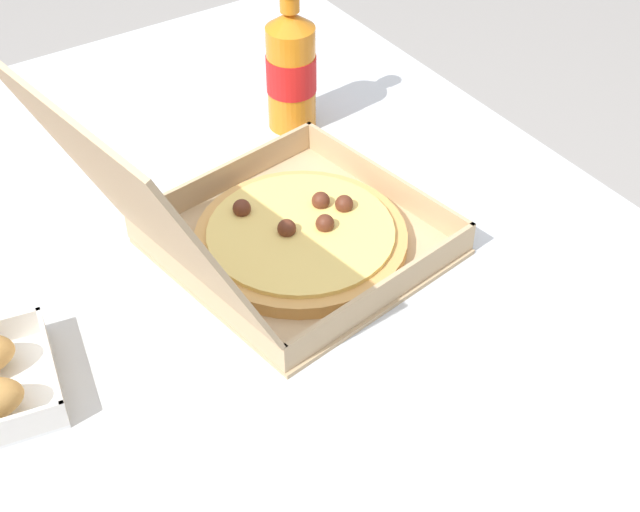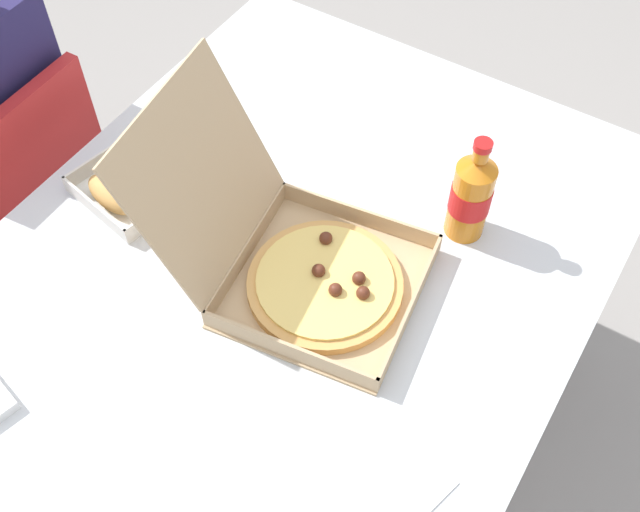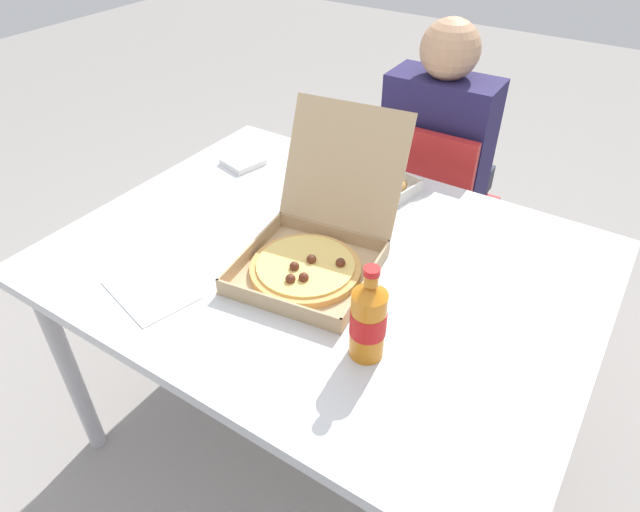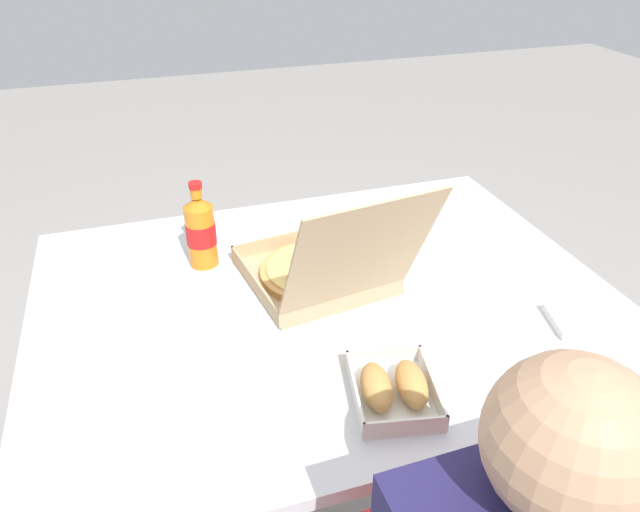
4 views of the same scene
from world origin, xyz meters
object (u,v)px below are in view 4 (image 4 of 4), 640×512
(bread_side_box, at_px, (394,387))
(paper_menu, at_px, (378,215))
(cola_bottle, at_px, (201,231))
(napkin_pile, at_px, (577,321))
(pizza_box_open, at_px, (321,269))

(bread_side_box, xyz_separation_m, paper_menu, (-0.25, -0.68, -0.02))
(cola_bottle, height_order, napkin_pile, cola_bottle)
(pizza_box_open, xyz_separation_m, cola_bottle, (0.25, -0.18, 0.05))
(pizza_box_open, xyz_separation_m, napkin_pile, (-0.48, 0.31, -0.04))
(bread_side_box, height_order, cola_bottle, cola_bottle)
(pizza_box_open, relative_size, bread_side_box, 2.26)
(pizza_box_open, distance_m, paper_menu, 0.40)
(napkin_pile, bearing_deg, cola_bottle, -33.98)
(napkin_pile, bearing_deg, paper_menu, -70.31)
(pizza_box_open, distance_m, napkin_pile, 0.58)
(cola_bottle, bearing_deg, paper_menu, -168.44)
(pizza_box_open, xyz_separation_m, paper_menu, (-0.27, -0.29, -0.05))
(bread_side_box, bearing_deg, cola_bottle, -65.17)
(cola_bottle, xyz_separation_m, paper_menu, (-0.52, -0.11, -0.09))
(bread_side_box, distance_m, cola_bottle, 0.64)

